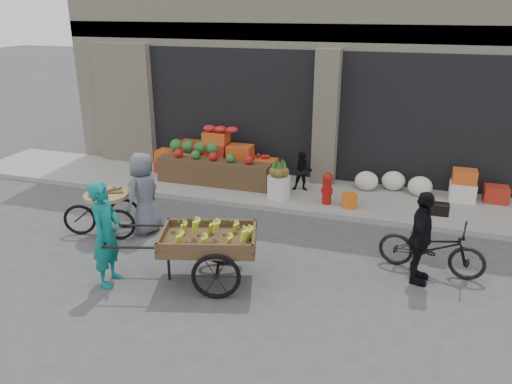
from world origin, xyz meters
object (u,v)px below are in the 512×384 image
(pineapple_bin, at_px, (279,187))
(banana_cart, at_px, (205,237))
(vendor_woman, at_px, (106,234))
(cyclist, at_px, (421,238))
(tricycle_cart, at_px, (107,207))
(orange_bucket, at_px, (349,201))
(vendor_grey, at_px, (144,193))
(seated_person, at_px, (302,171))
(fire_hydrant, at_px, (327,187))
(bicycle, at_px, (432,247))

(pineapple_bin, bearing_deg, banana_cart, -93.11)
(vendor_woman, xyz_separation_m, cyclist, (4.68, 1.55, -0.09))
(cyclist, bearing_deg, tricycle_cart, 97.94)
(pineapple_bin, height_order, orange_bucket, pineapple_bin)
(orange_bucket, bearing_deg, cyclist, -60.48)
(tricycle_cart, relative_size, vendor_grey, 0.89)
(vendor_woman, relative_size, cyclist, 1.12)
(seated_person, height_order, vendor_grey, vendor_grey)
(tricycle_cart, bearing_deg, fire_hydrant, 12.55)
(vendor_woman, bearing_deg, banana_cart, -76.59)
(pineapple_bin, bearing_deg, bicycle, -34.70)
(pineapple_bin, distance_m, vendor_grey, 3.13)
(banana_cart, height_order, tricycle_cart, banana_cart)
(pineapple_bin, height_order, bicycle, bicycle)
(orange_bucket, xyz_separation_m, tricycle_cart, (-4.30, -2.52, 0.30))
(orange_bucket, relative_size, tricycle_cart, 0.22)
(fire_hydrant, xyz_separation_m, vendor_grey, (-3.16, -2.26, 0.30))
(pineapple_bin, relative_size, fire_hydrant, 0.73)
(seated_person, relative_size, cyclist, 0.60)
(pineapple_bin, distance_m, seated_person, 0.75)
(fire_hydrant, bearing_deg, tricycle_cart, -145.95)
(seated_person, bearing_deg, cyclist, -60.85)
(cyclist, bearing_deg, vendor_grey, 94.45)
(orange_bucket, xyz_separation_m, cyclist, (1.44, -2.54, 0.50))
(pineapple_bin, bearing_deg, seated_person, 56.31)
(banana_cart, relative_size, bicycle, 1.59)
(cyclist, bearing_deg, bicycle, -18.39)
(seated_person, relative_size, tricycle_cart, 0.64)
(pineapple_bin, bearing_deg, fire_hydrant, -2.60)
(pineapple_bin, xyz_separation_m, vendor_grey, (-2.06, -2.31, 0.44))
(bicycle, bearing_deg, orange_bucket, 45.60)
(cyclist, bearing_deg, seated_person, 47.32)
(seated_person, distance_m, vendor_woman, 5.22)
(pineapple_bin, relative_size, banana_cart, 0.19)
(pineapple_bin, height_order, seated_person, seated_person)
(pineapple_bin, height_order, cyclist, cyclist)
(bicycle, bearing_deg, cyclist, 161.61)
(banana_cart, height_order, cyclist, cyclist)
(fire_hydrant, relative_size, banana_cart, 0.26)
(fire_hydrant, height_order, vendor_grey, vendor_grey)
(vendor_grey, height_order, bicycle, vendor_grey)
(vendor_woman, xyz_separation_m, tricycle_cart, (-1.06, 1.57, -0.30))
(bicycle, distance_m, cyclist, 0.55)
(vendor_grey, relative_size, bicycle, 0.94)
(banana_cart, distance_m, vendor_grey, 2.30)
(seated_person, xyz_separation_m, vendor_woman, (-2.04, -4.79, 0.28))
(pineapple_bin, height_order, banana_cart, banana_cart)
(bicycle, bearing_deg, vendor_woman, 119.95)
(fire_hydrant, height_order, bicycle, bicycle)
(orange_bucket, relative_size, vendor_grey, 0.20)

